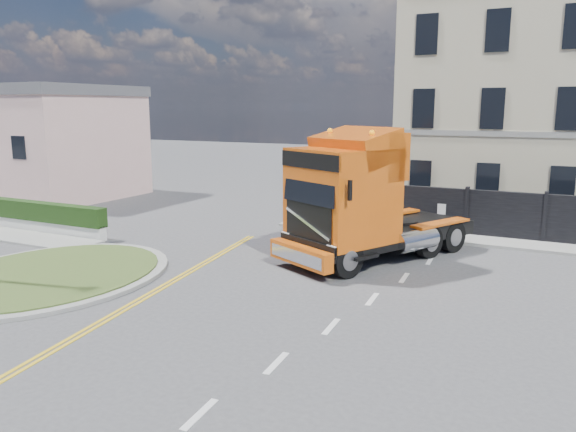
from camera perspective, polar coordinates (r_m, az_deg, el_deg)
The scene contains 9 objects.
ground at distance 17.67m, azimuth -0.25°, elevation -6.66°, with size 120.00×120.00×0.00m, color #424244.
traffic_island at distance 19.60m, azimuth -23.19°, elevation -5.54°, with size 6.80×6.80×0.17m.
hedge_wall at distance 26.77m, azimuth -24.42°, elevation 0.07°, with size 8.00×0.55×1.35m.
pavement_side at distance 26.24m, azimuth -26.15°, elevation -1.82°, with size 8.50×1.80×0.10m, color gray.
seaside_bldg_pink at distance 36.64m, azimuth -22.66°, elevation 6.46°, with size 8.00×8.00×6.00m, color beige.
hoarding_fence at distance 24.47m, azimuth 23.56°, elevation -0.19°, with size 18.80×0.25×2.00m.
georgian_building at distance 31.60m, azimuth 23.96°, elevation 10.82°, with size 12.30×10.30×12.80m.
pavement_far at distance 23.81m, azimuth 21.94°, elevation -2.68°, with size 20.00×1.60×0.12m, color gray.
truck at distance 19.64m, azimuth 7.08°, elevation 1.15°, with size 5.90×8.02×4.53m.
Camera 1 is at (7.52, -15.06, 5.36)m, focal length 35.00 mm.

